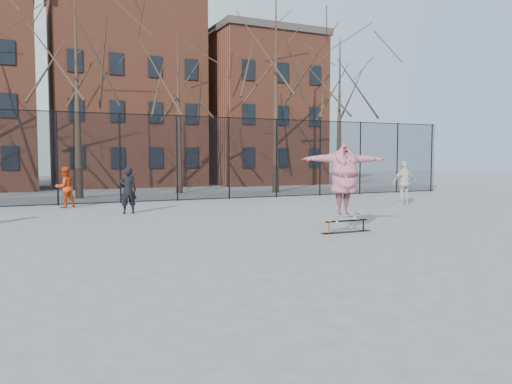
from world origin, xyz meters
name	(u,v)px	position (x,y,z in m)	size (l,w,h in m)	color
ground	(289,250)	(0.00, 0.00, 0.00)	(100.00, 100.00, 0.00)	slate
skate_rail	(346,227)	(2.65, 1.58, 0.13)	(1.52, 0.23, 0.33)	black
skateboard	(344,218)	(2.56, 1.58, 0.39)	(0.89, 0.21, 0.11)	#A27141
skater	(344,181)	(2.56, 1.58, 1.40)	(2.37, 0.64, 1.93)	#5B3483
bystander_black	(128,190)	(-1.89, 8.66, 0.85)	(0.62, 0.40, 1.69)	black
bystander_red	(65,187)	(-3.80, 11.89, 0.83)	(0.81, 0.63, 1.66)	#B2350F
bystander_white	(404,183)	(9.53, 7.09, 0.94)	(1.11, 0.46, 1.89)	beige
fence	(151,157)	(-0.01, 13.00, 2.05)	(34.03, 0.07, 4.00)	black
tree_row	(127,55)	(-0.25, 17.15, 7.36)	(33.66, 7.46, 10.67)	black
rowhouses	(117,99)	(0.72, 26.00, 6.06)	(29.00, 7.00, 13.00)	brown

